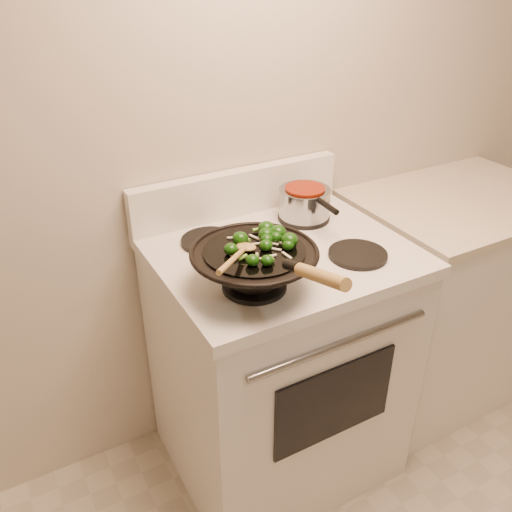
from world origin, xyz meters
TOP-DOWN VIEW (x-y plane):
  - stove at (-0.08, 1.17)m, footprint 0.78×0.67m
  - counter_unit at (0.76, 1.20)m, footprint 0.82×0.62m
  - wok at (-0.26, 1.02)m, footprint 0.35×0.58m
  - stirfry at (-0.22, 1.03)m, footprint 0.20×0.20m
  - wooden_spoon at (-0.33, 0.98)m, footprint 0.20×0.21m
  - saucepan at (0.10, 1.32)m, footprint 0.17×0.28m

SIDE VIEW (x-z plane):
  - counter_unit at x=0.76m, z-range 0.00..0.91m
  - stove at x=-0.08m, z-range -0.07..1.01m
  - saucepan at x=0.10m, z-range 0.93..1.04m
  - wok at x=-0.26m, z-range 0.87..1.11m
  - stirfry at x=-0.22m, z-range 1.04..1.08m
  - wooden_spoon at x=-0.33m, z-range 1.03..1.10m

